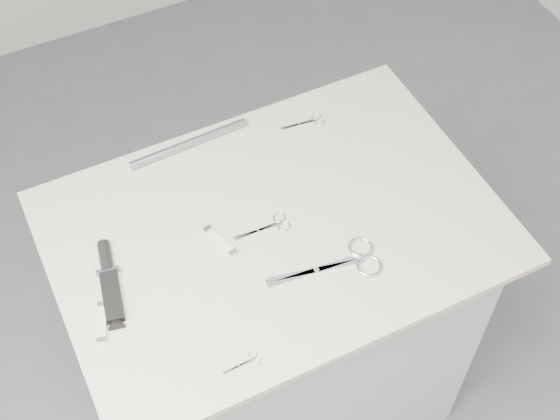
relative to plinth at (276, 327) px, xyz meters
name	(u,v)px	position (x,y,z in m)	size (l,w,h in m)	color
ground	(277,397)	(0.00, 0.00, -0.46)	(4.00, 4.00, 0.01)	slate
plinth	(276,327)	(0.00, 0.00, 0.00)	(0.90, 0.60, 0.90)	#B8B8B6
display_board	(276,228)	(0.00, 0.00, 0.46)	(1.00, 0.70, 0.02)	beige
large_shears	(348,262)	(0.10, -0.16, 0.47)	(0.25, 0.11, 0.01)	silver
embroidery_scissors_a	(272,226)	(-0.01, 0.00, 0.47)	(0.13, 0.06, 0.00)	silver
embroidery_scissors_b	(310,122)	(0.22, 0.25, 0.47)	(0.11, 0.05, 0.00)	silver
tiny_scissors	(246,363)	(-0.20, -0.28, 0.47)	(0.08, 0.03, 0.00)	silver
sheathed_knife	(109,278)	(-0.38, 0.03, 0.48)	(0.07, 0.21, 0.03)	black
pocket_knife_a	(220,241)	(-0.13, 0.01, 0.48)	(0.05, 0.10, 0.01)	silver
pocket_knife_b	(102,322)	(-0.43, -0.07, 0.48)	(0.05, 0.10, 0.01)	silver
metal_rail	(189,143)	(-0.08, 0.31, 0.48)	(0.02, 0.02, 0.31)	gray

